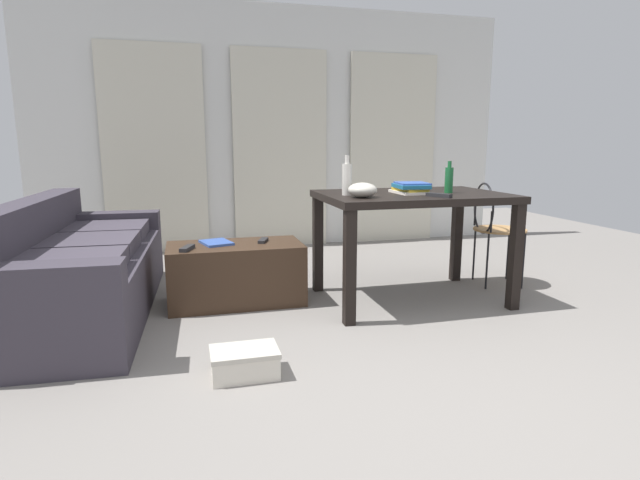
% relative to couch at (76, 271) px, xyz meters
% --- Properties ---
extents(ground_plane, '(9.04, 9.04, 0.00)m').
position_rel_couch_xyz_m(ground_plane, '(1.75, -0.27, -0.30)').
color(ground_plane, gray).
extents(wall_back, '(5.12, 0.10, 2.57)m').
position_rel_couch_xyz_m(wall_back, '(1.75, 2.02, 0.98)').
color(wall_back, silver).
rests_on(wall_back, ground).
extents(curtains, '(3.64, 0.03, 2.12)m').
position_rel_couch_xyz_m(curtains, '(1.75, 1.93, 0.76)').
color(curtains, beige).
rests_on(curtains, ground).
extents(couch, '(0.92, 2.13, 0.76)m').
position_rel_couch_xyz_m(couch, '(0.00, 0.00, 0.00)').
color(couch, '#38333D').
rests_on(couch, ground).
extents(coffee_table, '(0.94, 0.49, 0.43)m').
position_rel_couch_xyz_m(coffee_table, '(1.05, -0.02, -0.09)').
color(coffee_table, '#382619').
rests_on(coffee_table, ground).
extents(craft_table, '(1.29, 0.88, 0.78)m').
position_rel_couch_xyz_m(craft_table, '(2.29, -0.27, 0.38)').
color(craft_table, black).
rests_on(craft_table, ground).
extents(wire_chair, '(0.41, 0.44, 0.83)m').
position_rel_couch_xyz_m(wire_chair, '(3.09, -0.06, 0.21)').
color(wire_chair, '#B7844C').
rests_on(wire_chair, ground).
extents(bottle_near, '(0.06, 0.06, 0.22)m').
position_rel_couch_xyz_m(bottle_near, '(2.54, -0.32, 0.58)').
color(bottle_near, '#195B2D').
rests_on(bottle_near, craft_table).
extents(bottle_far, '(0.07, 0.07, 0.27)m').
position_rel_couch_xyz_m(bottle_far, '(1.79, -0.29, 0.60)').
color(bottle_far, beige).
rests_on(bottle_far, craft_table).
extents(bowl, '(0.19, 0.19, 0.10)m').
position_rel_couch_xyz_m(bowl, '(1.84, -0.46, 0.53)').
color(bowl, beige).
rests_on(bowl, craft_table).
extents(book_stack, '(0.24, 0.31, 0.08)m').
position_rel_couch_xyz_m(book_stack, '(2.25, -0.30, 0.52)').
color(book_stack, silver).
rests_on(book_stack, craft_table).
extents(tv_remote_on_table, '(0.13, 0.17, 0.02)m').
position_rel_couch_xyz_m(tv_remote_on_table, '(2.33, -0.57, 0.50)').
color(tv_remote_on_table, '#232326').
rests_on(tv_remote_on_table, craft_table).
extents(tv_remote_primary, '(0.10, 0.16, 0.02)m').
position_rel_couch_xyz_m(tv_remote_primary, '(1.25, 0.02, 0.14)').
color(tv_remote_primary, '#232326').
rests_on(tv_remote_primary, coffee_table).
extents(tv_remote_secondary, '(0.11, 0.18, 0.03)m').
position_rel_couch_xyz_m(tv_remote_secondary, '(0.72, -0.14, 0.14)').
color(tv_remote_secondary, '#232326').
rests_on(tv_remote_secondary, coffee_table).
extents(magazine, '(0.24, 0.28, 0.02)m').
position_rel_couch_xyz_m(magazine, '(0.92, 0.03, 0.14)').
color(magazine, '#33519E').
rests_on(magazine, coffee_table).
extents(shoebox, '(0.33, 0.23, 0.14)m').
position_rel_couch_xyz_m(shoebox, '(0.97, -1.21, -0.23)').
color(shoebox, beige).
rests_on(shoebox, ground).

